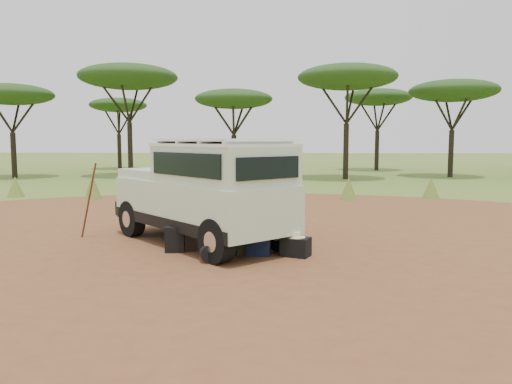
# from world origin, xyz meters

# --- Properties ---
(ground) EXTENTS (140.00, 140.00, 0.00)m
(ground) POSITION_xyz_m (0.00, 0.00, 0.00)
(ground) COLOR olive
(ground) RESTS_ON ground
(dirt_clearing) EXTENTS (23.00, 23.00, 0.01)m
(dirt_clearing) POSITION_xyz_m (0.00, 0.00, 0.00)
(dirt_clearing) COLOR brown
(dirt_clearing) RESTS_ON ground
(grass_fringe) EXTENTS (36.60, 1.60, 0.90)m
(grass_fringe) POSITION_xyz_m (0.12, 8.67, 0.40)
(grass_fringe) COLOR olive
(grass_fringe) RESTS_ON ground
(acacia_treeline) EXTENTS (46.70, 13.20, 6.26)m
(acacia_treeline) POSITION_xyz_m (0.75, 19.81, 4.87)
(acacia_treeline) COLOR black
(acacia_treeline) RESTS_ON ground
(safari_vehicle) EXTENTS (4.17, 4.27, 2.10)m
(safari_vehicle) POSITION_xyz_m (-0.77, 0.83, 1.01)
(safari_vehicle) COLOR silver
(safari_vehicle) RESTS_ON ground
(walking_staff) EXTENTS (0.47, 0.23, 1.61)m
(walking_staff) POSITION_xyz_m (-3.32, 1.29, 0.80)
(walking_staff) COLOR #5E2F16
(walking_staff) RESTS_ON ground
(backpack_black) EXTENTS (0.38, 0.30, 0.48)m
(backpack_black) POSITION_xyz_m (-1.22, 0.10, 0.24)
(backpack_black) COLOR black
(backpack_black) RESTS_ON ground
(backpack_navy) EXTENTS (0.48, 0.43, 0.52)m
(backpack_navy) POSITION_xyz_m (-0.25, -0.07, 0.26)
(backpack_navy) COLOR black
(backpack_navy) RESTS_ON ground
(backpack_olive) EXTENTS (0.44, 0.35, 0.55)m
(backpack_olive) POSITION_xyz_m (0.03, 0.05, 0.28)
(backpack_olive) COLOR #3A451F
(backpack_olive) RESTS_ON ground
(duffel_navy) EXTENTS (0.44, 0.34, 0.48)m
(duffel_navy) POSITION_xyz_m (0.34, -0.05, 0.24)
(duffel_navy) COLOR black
(duffel_navy) RESTS_ON ground
(hard_case) EXTENTS (0.58, 0.50, 0.35)m
(hard_case) POSITION_xyz_m (1.01, -0.11, 0.17)
(hard_case) COLOR black
(hard_case) RESTS_ON ground
(stuff_sack) EXTENTS (0.40, 0.40, 0.32)m
(stuff_sack) POSITION_xyz_m (-0.47, -0.60, 0.16)
(stuff_sack) COLOR black
(stuff_sack) RESTS_ON ground
(safari_hat) EXTENTS (0.34, 0.34, 0.10)m
(safari_hat) POSITION_xyz_m (1.01, -0.11, 0.38)
(safari_hat) COLOR beige
(safari_hat) RESTS_ON hard_case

